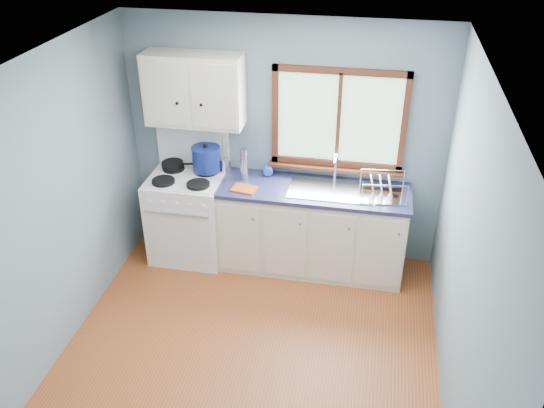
% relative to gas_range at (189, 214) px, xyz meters
% --- Properties ---
extents(floor, '(3.20, 3.60, 0.02)m').
position_rel_gas_range_xyz_m(floor, '(0.95, -1.47, -0.50)').
color(floor, '#9E4C23').
rests_on(floor, ground).
extents(ceiling, '(3.20, 3.60, 0.02)m').
position_rel_gas_range_xyz_m(ceiling, '(0.95, -1.47, 2.02)').
color(ceiling, white).
rests_on(ceiling, wall_back).
extents(wall_back, '(3.20, 0.02, 2.50)m').
position_rel_gas_range_xyz_m(wall_back, '(0.95, 0.34, 0.76)').
color(wall_back, slate).
rests_on(wall_back, ground).
extents(wall_left, '(0.02, 3.60, 2.50)m').
position_rel_gas_range_xyz_m(wall_left, '(-0.66, -1.47, 0.76)').
color(wall_left, slate).
rests_on(wall_left, ground).
extents(wall_right, '(0.02, 3.60, 2.50)m').
position_rel_gas_range_xyz_m(wall_right, '(2.56, -1.47, 0.76)').
color(wall_right, slate).
rests_on(wall_right, ground).
extents(gas_range, '(0.76, 0.69, 1.36)m').
position_rel_gas_range_xyz_m(gas_range, '(0.00, 0.00, 0.00)').
color(gas_range, white).
rests_on(gas_range, floor).
extents(base_cabinets, '(1.85, 0.60, 0.88)m').
position_rel_gas_range_xyz_m(base_cabinets, '(1.31, 0.02, -0.08)').
color(base_cabinets, beige).
rests_on(base_cabinets, floor).
extents(countertop, '(1.89, 0.64, 0.04)m').
position_rel_gas_range_xyz_m(countertop, '(1.31, 0.02, 0.41)').
color(countertop, '#1E1F40').
rests_on(countertop, base_cabinets).
extents(sink, '(0.84, 0.46, 0.44)m').
position_rel_gas_range_xyz_m(sink, '(1.49, 0.02, 0.37)').
color(sink, silver).
rests_on(sink, countertop).
extents(window, '(1.36, 0.10, 1.03)m').
position_rel_gas_range_xyz_m(window, '(1.48, 0.30, 0.98)').
color(window, '#9EC6A8').
rests_on(window, wall_back).
extents(upper_cabinets, '(0.95, 0.35, 0.70)m').
position_rel_gas_range_xyz_m(upper_cabinets, '(0.10, 0.15, 1.31)').
color(upper_cabinets, beige).
rests_on(upper_cabinets, wall_back).
extents(skillet, '(0.36, 0.27, 0.05)m').
position_rel_gas_range_xyz_m(skillet, '(-0.19, 0.16, 0.49)').
color(skillet, black).
rests_on(skillet, gas_range).
extents(stockpot, '(0.37, 0.37, 0.29)m').
position_rel_gas_range_xyz_m(stockpot, '(0.18, 0.14, 0.59)').
color(stockpot, navy).
rests_on(stockpot, gas_range).
extents(utensil_crock, '(0.16, 0.16, 0.37)m').
position_rel_gas_range_xyz_m(utensil_crock, '(0.36, 0.20, 0.50)').
color(utensil_crock, silver).
rests_on(utensil_crock, countertop).
extents(thermos, '(0.10, 0.10, 0.33)m').
position_rel_gas_range_xyz_m(thermos, '(0.59, 0.09, 0.59)').
color(thermos, silver).
rests_on(thermos, countertop).
extents(soap_bottle, '(0.12, 0.12, 0.27)m').
position_rel_gas_range_xyz_m(soap_bottle, '(0.82, 0.17, 0.56)').
color(soap_bottle, blue).
rests_on(soap_bottle, countertop).
extents(dish_towel, '(0.26, 0.21, 0.02)m').
position_rel_gas_range_xyz_m(dish_towel, '(0.64, -0.13, 0.43)').
color(dish_towel, '#CA5414').
rests_on(dish_towel, countertop).
extents(dish_rack, '(0.47, 0.38, 0.23)m').
position_rel_gas_range_xyz_m(dish_rack, '(1.96, -0.02, 0.49)').
color(dish_rack, silver).
rests_on(dish_rack, countertop).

